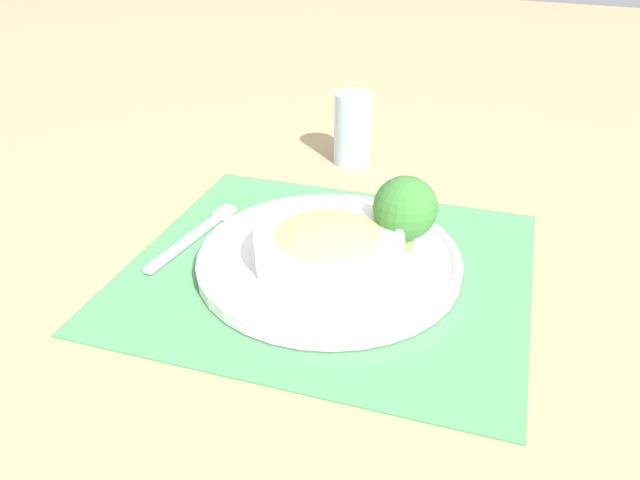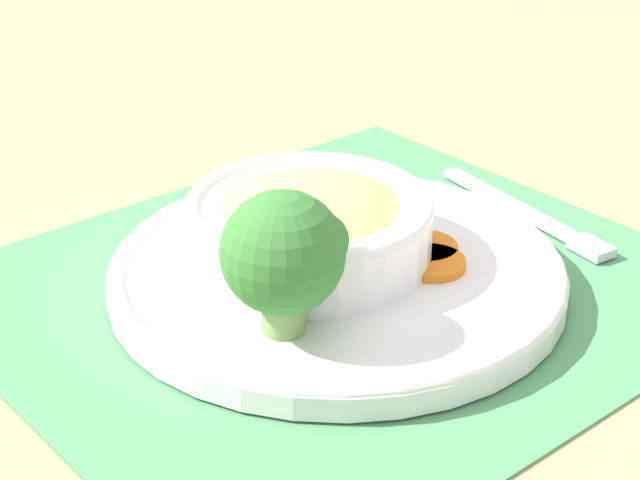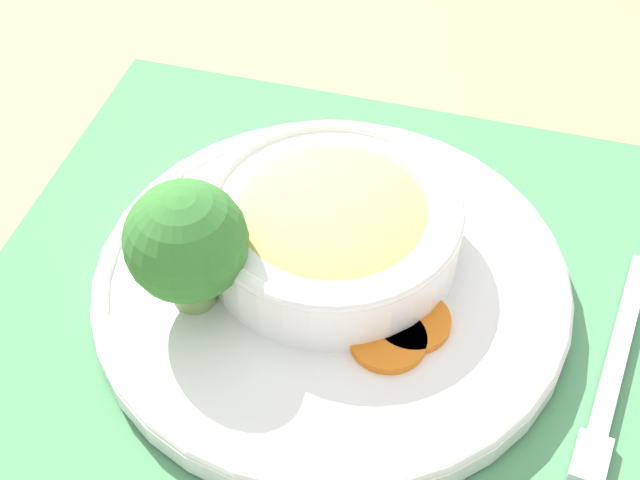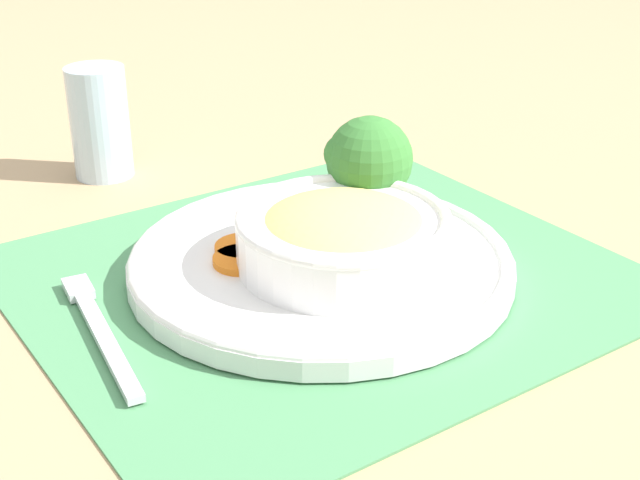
{
  "view_description": "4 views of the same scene",
  "coord_description": "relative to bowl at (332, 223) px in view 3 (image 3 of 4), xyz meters",
  "views": [
    {
      "loc": [
        0.23,
        -0.59,
        0.41
      ],
      "look_at": [
        -0.01,
        -0.01,
        0.04
      ],
      "focal_mm": 35.0,
      "sensor_mm": 36.0,
      "label": 1
    },
    {
      "loc": [
        0.38,
        0.52,
        0.37
      ],
      "look_at": [
        0.0,
        -0.01,
        0.04
      ],
      "focal_mm": 60.0,
      "sensor_mm": 36.0,
      "label": 2
    },
    {
      "loc": [
        -0.13,
        0.36,
        0.47
      ],
      "look_at": [
        0.01,
        -0.01,
        0.04
      ],
      "focal_mm": 50.0,
      "sensor_mm": 36.0,
      "label": 3
    },
    {
      "loc": [
        -0.32,
        -0.57,
        0.35
      ],
      "look_at": [
        -0.0,
        -0.0,
        0.04
      ],
      "focal_mm": 50.0,
      "sensor_mm": 36.0,
      "label": 4
    }
  ],
  "objects": [
    {
      "name": "ground_plane",
      "position": [
        -0.01,
        0.02,
        -0.05
      ],
      "size": [
        4.0,
        4.0,
        0.0
      ],
      "primitive_type": "plane",
      "color": "tan"
    },
    {
      "name": "placemat",
      "position": [
        -0.01,
        0.02,
        -0.04
      ],
      "size": [
        0.51,
        0.46,
        0.0
      ],
      "color": "#4C8C59",
      "rests_on": "ground_plane"
    },
    {
      "name": "plate",
      "position": [
        -0.01,
        0.02,
        -0.03
      ],
      "size": [
        0.31,
        0.31,
        0.02
      ],
      "color": "white",
      "rests_on": "placemat"
    },
    {
      "name": "bowl",
      "position": [
        0.0,
        0.0,
        0.0
      ],
      "size": [
        0.17,
        0.17,
        0.05
      ],
      "color": "white",
      "rests_on": "plate"
    },
    {
      "name": "broccoli_floret",
      "position": [
        0.07,
        0.07,
        0.03
      ],
      "size": [
        0.08,
        0.08,
        0.09
      ],
      "color": "#759E51",
      "rests_on": "plate"
    },
    {
      "name": "carrot_slice_near",
      "position": [
        -0.06,
        0.06,
        -0.02
      ],
      "size": [
        0.05,
        0.05,
        0.01
      ],
      "color": "orange",
      "rests_on": "plate"
    },
    {
      "name": "carrot_slice_middle",
      "position": [
        -0.07,
        0.04,
        -0.02
      ],
      "size": [
        0.05,
        0.05,
        0.01
      ],
      "color": "orange",
      "rests_on": "plate"
    },
    {
      "name": "fork",
      "position": [
        -0.19,
        0.03,
        -0.04
      ],
      "size": [
        0.02,
        0.18,
        0.01
      ],
      "rotation": [
        0.0,
        0.0,
        -0.05
      ],
      "color": "silver",
      "rests_on": "placemat"
    }
  ]
}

